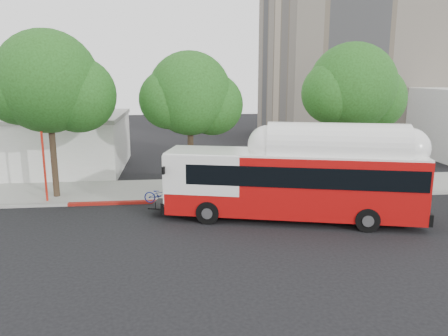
# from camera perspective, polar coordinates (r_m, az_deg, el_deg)

# --- Properties ---
(ground) EXTENTS (120.00, 120.00, 0.00)m
(ground) POSITION_cam_1_polar(r_m,az_deg,el_deg) (21.78, -1.04, -7.26)
(ground) COLOR black
(ground) RESTS_ON ground
(sidewalk) EXTENTS (60.00, 5.00, 0.15)m
(sidewalk) POSITION_cam_1_polar(r_m,az_deg,el_deg) (27.95, -2.28, -2.70)
(sidewalk) COLOR gray
(sidewalk) RESTS_ON ground
(curb_strip) EXTENTS (60.00, 0.30, 0.15)m
(curb_strip) POSITION_cam_1_polar(r_m,az_deg,el_deg) (25.45, -1.86, -4.19)
(curb_strip) COLOR gray
(curb_strip) RESTS_ON ground
(red_curb_segment) EXTENTS (10.00, 0.32, 0.16)m
(red_curb_segment) POSITION_cam_1_polar(r_m,az_deg,el_deg) (25.41, -8.64, -4.35)
(red_curb_segment) COLOR maroon
(red_curb_segment) RESTS_ON ground
(street_tree_left) EXTENTS (6.67, 5.80, 9.74)m
(street_tree_left) POSITION_cam_1_polar(r_m,az_deg,el_deg) (26.85, -21.01, 10.02)
(street_tree_left) COLOR #2D2116
(street_tree_left) RESTS_ON ground
(street_tree_mid) EXTENTS (5.75, 5.00, 8.62)m
(street_tree_mid) POSITION_cam_1_polar(r_m,az_deg,el_deg) (26.57, -3.61, 9.26)
(street_tree_mid) COLOR #2D2116
(street_tree_mid) RESTS_ON ground
(street_tree_right) EXTENTS (6.21, 5.40, 9.18)m
(street_tree_right) POSITION_cam_1_polar(r_m,az_deg,el_deg) (28.66, 17.17, 9.66)
(street_tree_right) COLOR #2D2116
(street_tree_right) RESTS_ON ground
(low_commercial_bldg) EXTENTS (16.20, 10.20, 4.25)m
(low_commercial_bldg) POSITION_cam_1_polar(r_m,az_deg,el_deg) (36.87, -25.50, 3.05)
(low_commercial_bldg) COLOR silver
(low_commercial_bldg) RESTS_ON ground
(transit_bus) EXTENTS (13.62, 5.81, 3.98)m
(transit_bus) POSITION_cam_1_polar(r_m,az_deg,el_deg) (22.11, 9.09, -2.08)
(transit_bus) COLOR #A90C0B
(transit_bus) RESTS_ON ground
(signal_pole) EXTENTS (0.13, 0.43, 4.52)m
(signal_pole) POSITION_cam_1_polar(r_m,az_deg,el_deg) (26.50, -22.44, 0.52)
(signal_pole) COLOR red
(signal_pole) RESTS_ON ground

